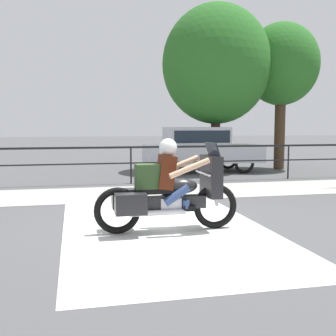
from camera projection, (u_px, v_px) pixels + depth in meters
ground_plane at (171, 223)px, 7.39m from camera, size 120.00×120.00×0.00m
sidewalk_band at (141, 193)px, 10.69m from camera, size 44.00×2.40×0.01m
crosswalk_band at (163, 226)px, 7.16m from camera, size 3.31×6.00×0.01m
fence_railing at (131, 154)px, 12.40m from camera, size 36.00×0.05×1.10m
motorcycle at (169, 190)px, 6.79m from camera, size 2.37×0.76×1.51m
parked_car at (200, 146)px, 15.46m from camera, size 4.23×1.76×1.65m
tree_behind_sign at (281, 65)px, 16.25m from camera, size 2.88×2.88×5.66m
tree_behind_car at (216, 65)px, 15.77m from camera, size 4.05×4.05×6.23m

